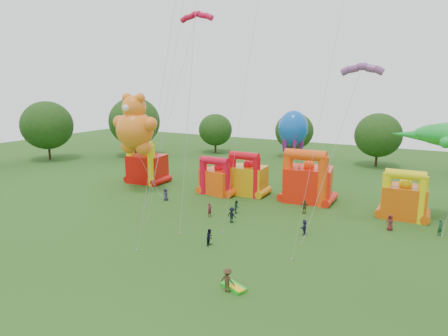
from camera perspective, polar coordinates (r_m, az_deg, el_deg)
The scene contains 22 objects.
ground at distance 30.27m, azimuth -11.87°, elevation -17.32°, with size 160.00×160.00×0.00m, color #264914.
tree_ring at distance 28.97m, azimuth -13.40°, elevation -5.26°, with size 123.60×125.71×12.07m.
bouncy_castle_0 at distance 61.27m, azimuth -11.07°, elevation 0.24°, with size 5.72×4.87×6.53m.
bouncy_castle_1 at distance 54.15m, azimuth -0.80°, elevation -1.59°, with size 5.27×4.62×5.22m.
bouncy_castle_2 at distance 53.74m, azimuth 3.38°, elevation -1.41°, with size 4.73×3.87×5.97m.
bouncy_castle_3 at distance 51.53m, azimuth 11.85°, elevation -1.88°, with size 6.41×5.46×6.85m.
bouncy_castle_4 at distance 48.58m, azimuth 24.32°, elevation -4.06°, with size 4.77×3.90×5.67m.
teddy_bear_kite at distance 54.99m, azimuth -12.43°, elevation 5.17°, with size 8.16×5.05×13.59m.
octopus_kite at distance 54.05m, azimuth 10.23°, elevation 1.16°, with size 6.11×9.13×11.20m.
parafoil_kites at distance 43.26m, azimuth -1.22°, elevation 8.26°, with size 25.24×13.96×30.04m.
diamond_kites at distance 38.22m, azimuth -0.82°, elevation 10.39°, with size 19.48×14.11×31.31m.
folded_kite_bundle at distance 30.40m, azimuth 1.44°, elevation -16.61°, with size 2.23×1.70×0.31m.
spectator_0 at distance 51.71m, azimuth -8.33°, elevation -3.75°, with size 0.78×0.51×1.60m, color #2B2843.
spectator_1 at distance 45.09m, azimuth -2.06°, elevation -6.01°, with size 0.57×0.37×1.56m, color #5B1A28.
spectator_2 at distance 46.25m, azimuth 1.83°, elevation -5.55°, with size 0.75×0.58×1.54m, color #163827.
spectator_3 at distance 43.16m, azimuth 1.13°, elevation -6.73°, with size 1.11×0.64×1.71m, color black.
spectator_4 at distance 46.97m, azimuth 11.44°, elevation -5.47°, with size 0.95×0.40×1.62m, color #42381A.
spectator_5 at distance 40.68m, azimuth 11.41°, elevation -8.27°, with size 1.44×0.46×1.55m, color #2C2945.
spectator_6 at distance 44.34m, azimuth 22.64°, elevation -7.20°, with size 0.81×0.53×1.66m, color maroon.
spectator_7 at distance 44.91m, azimuth 28.50°, elevation -7.47°, with size 0.63×0.41×1.72m, color #1B442A.
spectator_8 at distance 37.40m, azimuth -2.04°, elevation -9.85°, with size 0.77×0.60×1.58m, color black.
spectator_9 at distance 29.66m, azimuth 0.52°, elevation -15.72°, with size 1.16×0.67×1.79m, color #3F2C19.
Camera 1 is at (17.51, -19.86, 14.66)m, focal length 32.00 mm.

